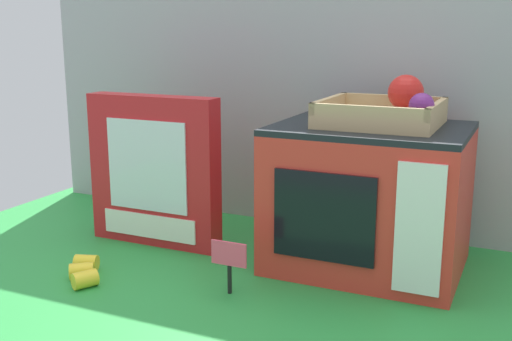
% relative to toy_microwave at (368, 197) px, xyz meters
% --- Properties ---
extents(ground_plane, '(1.70, 1.70, 0.00)m').
position_rel_toy_microwave_xyz_m(ground_plane, '(-0.13, -0.02, -0.15)').
color(ground_plane, green).
rests_on(ground_plane, ground).
extents(display_back_panel, '(1.61, 0.03, 0.65)m').
position_rel_toy_microwave_xyz_m(display_back_panel, '(-0.13, 0.22, 0.18)').
color(display_back_panel, '#A0A3A8').
rests_on(display_back_panel, ground).
extents(toy_microwave, '(0.37, 0.30, 0.29)m').
position_rel_toy_microwave_xyz_m(toy_microwave, '(0.00, 0.00, 0.00)').
color(toy_microwave, red).
rests_on(toy_microwave, ground).
extents(food_groups_crate, '(0.22, 0.22, 0.10)m').
position_rel_toy_microwave_xyz_m(food_groups_crate, '(0.02, 0.02, 0.17)').
color(food_groups_crate, tan).
rests_on(food_groups_crate, toy_microwave).
extents(cookie_set_box, '(0.31, 0.06, 0.33)m').
position_rel_toy_microwave_xyz_m(cookie_set_box, '(-0.47, -0.06, 0.02)').
color(cookie_set_box, red).
rests_on(cookie_set_box, ground).
extents(price_sign, '(0.07, 0.01, 0.10)m').
position_rel_toy_microwave_xyz_m(price_sign, '(-0.19, -0.24, -0.08)').
color(price_sign, black).
rests_on(price_sign, ground).
extents(loose_toy_banana, '(0.11, 0.12, 0.03)m').
position_rel_toy_microwave_xyz_m(loose_toy_banana, '(-0.48, -0.30, -0.13)').
color(loose_toy_banana, yellow).
rests_on(loose_toy_banana, ground).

